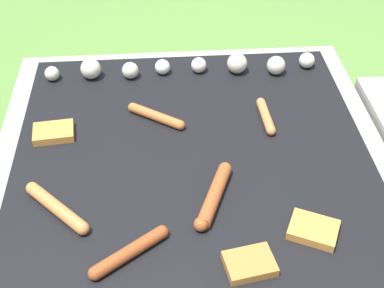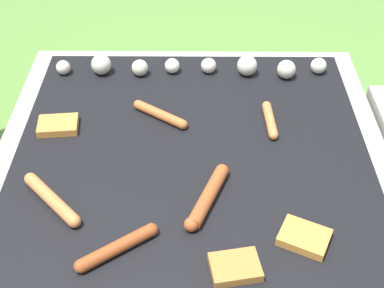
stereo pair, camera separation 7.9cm
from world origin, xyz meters
TOP-DOWN VIEW (x-y plane):
  - ground_plane at (0.00, 0.00)m, footprint 14.00×14.00m
  - grill at (0.00, 0.00)m, footprint 0.97×0.97m
  - sausage_front_center at (-0.30, -0.18)m, footprint 0.15×0.15m
  - sausage_back_right at (-0.08, 0.12)m, footprint 0.14×0.11m
  - sausage_back_center at (-0.15, -0.30)m, footprint 0.16×0.12m
  - sausage_front_right at (0.04, -0.17)m, footprint 0.10×0.19m
  - sausage_back_left at (0.20, 0.10)m, footprint 0.03×0.14m
  - bread_slice_center at (-0.34, 0.08)m, footprint 0.11×0.08m
  - bread_slice_right at (0.23, -0.27)m, footprint 0.12×0.11m
  - bread_slice_left at (0.09, -0.35)m, footprint 0.11×0.09m
  - mushroom_row at (0.01, 0.33)m, footprint 0.77×0.07m

SIDE VIEW (x-z plane):
  - ground_plane at x=0.00m, z-range 0.00..0.00m
  - grill at x=0.00m, z-range 0.00..0.37m
  - bread_slice_center at x=-0.34m, z-range 0.37..0.39m
  - bread_slice_right at x=0.23m, z-range 0.37..0.39m
  - bread_slice_left at x=0.09m, z-range 0.37..0.39m
  - sausage_back_left at x=0.20m, z-range 0.37..0.39m
  - sausage_back_right at x=-0.08m, z-range 0.37..0.39m
  - sausage_back_center at x=-0.15m, z-range 0.37..0.40m
  - sausage_front_center at x=-0.30m, z-range 0.37..0.40m
  - sausage_front_right at x=0.04m, z-range 0.37..0.40m
  - mushroom_row at x=0.01m, z-range 0.36..0.42m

